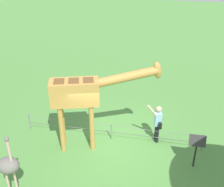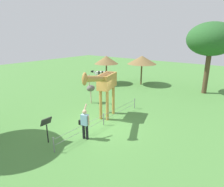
% 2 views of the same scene
% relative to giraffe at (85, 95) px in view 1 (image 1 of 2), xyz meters
% --- Properties ---
extents(ground_plane, '(60.00, 60.00, 0.00)m').
position_rel_giraffe_xyz_m(ground_plane, '(0.85, 0.48, -2.25)').
color(ground_plane, '#4C843D').
extents(giraffe, '(3.91, 1.62, 3.43)m').
position_rel_giraffe_xyz_m(giraffe, '(0.00, 0.00, 0.00)').
color(giraffe, '#BC8942').
rests_on(giraffe, ground_plane).
extents(visitor, '(0.61, 0.57, 1.74)m').
position_rel_giraffe_xyz_m(visitor, '(2.62, 0.82, -1.34)').
color(visitor, black).
rests_on(visitor, ground_plane).
extents(ostrich, '(0.70, 0.56, 2.25)m').
position_rel_giraffe_xyz_m(ostrich, '(-1.61, -2.76, -1.07)').
color(ostrich, '#CC9E93').
rests_on(ostrich, ground_plane).
extents(info_sign, '(0.56, 0.21, 1.32)m').
position_rel_giraffe_xyz_m(info_sign, '(4.00, -0.38, -1.30)').
color(info_sign, black).
rests_on(info_sign, ground_plane).
extents(wire_fence, '(7.05, 0.05, 0.75)m').
position_rel_giraffe_xyz_m(wire_fence, '(0.85, 0.57, -1.84)').
color(wire_fence, slate).
rests_on(wire_fence, ground_plane).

